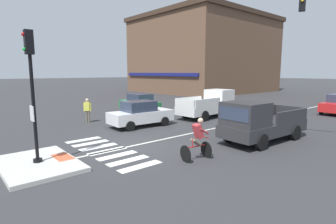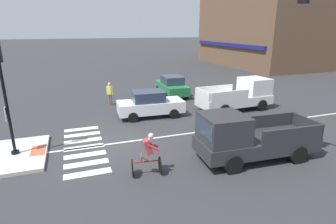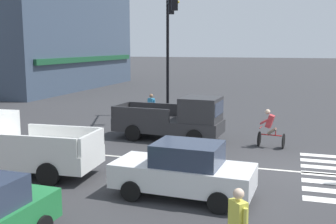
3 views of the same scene
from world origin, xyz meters
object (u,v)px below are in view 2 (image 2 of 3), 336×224
object	(u,v)px
signal_pole	(3,89)
car_green_cross_left	(172,86)
pickup_truck_white_westbound_far	(240,95)
pedestrian_at_curb_left	(110,92)
cyclist	(148,154)
car_white_westbound_near	(150,104)
pickup_truck_charcoal_eastbound_mid	(247,138)

from	to	relation	value
signal_pole	car_green_cross_left	bearing A→B (deg)	128.72
pickup_truck_white_westbound_far	pedestrian_at_curb_left	xyz separation A→B (m)	(-3.96, -8.29, 0.00)
cyclist	pedestrian_at_curb_left	xyz separation A→B (m)	(-10.34, 0.05, 0.11)
signal_pole	car_green_cross_left	size ratio (longest dim) A/B	1.15
car_green_cross_left	car_white_westbound_near	world-z (taller)	same
cyclist	pickup_truck_white_westbound_far	bearing A→B (deg)	127.42
pickup_truck_white_westbound_far	cyclist	world-z (taller)	pickup_truck_white_westbound_far
car_white_westbound_near	pedestrian_at_curb_left	distance (m)	4.01
cyclist	pickup_truck_charcoal_eastbound_mid	bearing A→B (deg)	87.81
pickup_truck_white_westbound_far	cyclist	size ratio (longest dim) A/B	3.09
pickup_truck_charcoal_eastbound_mid	cyclist	bearing A→B (deg)	-92.19
signal_pole	car_white_westbound_near	size ratio (longest dim) A/B	1.14
pickup_truck_white_westbound_far	pickup_truck_charcoal_eastbound_mid	bearing A→B (deg)	-32.08
car_green_cross_left	pedestrian_at_curb_left	size ratio (longest dim) A/B	2.49
car_white_westbound_near	pedestrian_at_curb_left	world-z (taller)	pedestrian_at_curb_left
signal_pole	pickup_truck_white_westbound_far	distance (m)	13.86
car_green_cross_left	pedestrian_at_curb_left	distance (m)	5.41
car_white_westbound_near	pedestrian_at_curb_left	size ratio (longest dim) A/B	2.51
pickup_truck_charcoal_eastbound_mid	pickup_truck_white_westbound_far	bearing A→B (deg)	147.92
car_white_westbound_near	pickup_truck_white_westbound_far	xyz separation A→B (m)	(0.50, 6.28, 0.17)
car_green_cross_left	car_white_westbound_near	size ratio (longest dim) A/B	0.99
car_green_cross_left	car_white_westbound_near	distance (m)	5.78
pickup_truck_white_westbound_far	car_white_westbound_near	bearing A→B (deg)	-94.52
cyclist	pedestrian_at_curb_left	distance (m)	10.34
car_green_cross_left	pickup_truck_white_westbound_far	bearing A→B (deg)	29.90
car_white_westbound_near	pickup_truck_charcoal_eastbound_mid	bearing A→B (deg)	17.22
pickup_truck_charcoal_eastbound_mid	pedestrian_at_curb_left	size ratio (longest dim) A/B	3.11
signal_pole	car_green_cross_left	world-z (taller)	signal_pole
signal_pole	pedestrian_at_curb_left	distance (m)	8.86
pickup_truck_charcoal_eastbound_mid	pedestrian_at_curb_left	bearing A→B (deg)	-158.27
car_white_westbound_near	pedestrian_at_curb_left	bearing A→B (deg)	-149.95
pickup_truck_charcoal_eastbound_mid	pedestrian_at_curb_left	distance (m)	11.31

